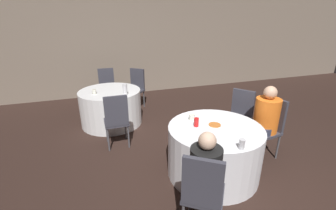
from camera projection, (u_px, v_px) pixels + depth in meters
ground_plane at (217, 170)px, 3.36m from camera, size 16.00×16.00×0.00m
wall_back at (147, 45)px, 6.60m from camera, size 16.00×0.06×2.80m
table_near at (214, 150)px, 3.19m from camera, size 1.30×1.30×0.73m
table_far at (111, 107)px, 4.77m from camera, size 1.27×1.27×0.73m
chair_near_southwest at (203, 190)px, 2.16m from camera, size 0.56×0.56×0.98m
chair_near_northeast at (240, 113)px, 3.93m from camera, size 0.56×0.56×0.98m
chair_near_east at (270, 123)px, 3.56m from camera, size 0.45×0.45×0.98m
chair_far_south at (116, 117)px, 3.76m from camera, size 0.40×0.41×0.98m
chair_far_north at (107, 85)px, 5.63m from camera, size 0.40×0.41×0.98m
chair_far_northeast at (136, 85)px, 5.60m from camera, size 0.56×0.56×0.98m
person_black_shirt at (205, 179)px, 2.32m from camera, size 0.43×0.46×1.15m
person_orange_shirt at (263, 122)px, 3.48m from camera, size 0.52×0.40×1.19m
pizza_plate_near at (215, 125)px, 3.11m from camera, size 0.24×0.24×0.02m
soda_can_red at (196, 122)px, 3.07m from camera, size 0.07×0.07×0.12m
soda_can_silver at (242, 144)px, 2.53m from camera, size 0.07×0.07×0.12m
cup_near at (192, 117)px, 3.26m from camera, size 0.08×0.08×0.09m
bottle_far at (125, 89)px, 4.34m from camera, size 0.09×0.09×0.22m
cup_far at (94, 92)px, 4.42m from camera, size 0.08×0.08×0.09m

